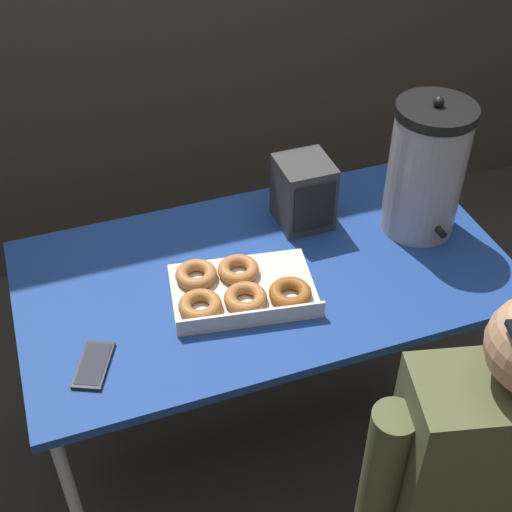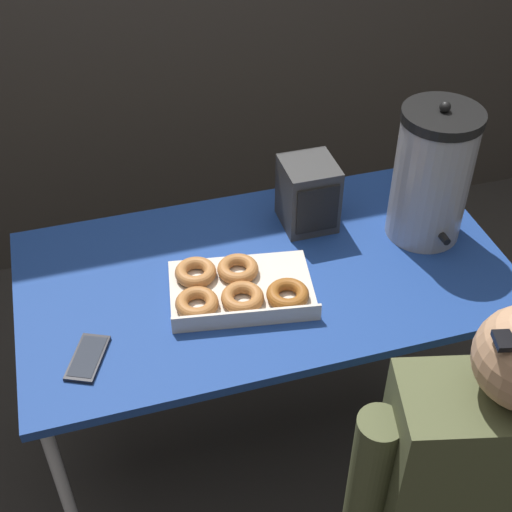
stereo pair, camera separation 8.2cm
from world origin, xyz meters
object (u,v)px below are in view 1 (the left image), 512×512
object	(u,v)px
cell_phone	(94,365)
person_seated	(482,493)
coffee_urn	(426,169)
space_heater	(304,193)
donut_box	(238,290)

from	to	relation	value
cell_phone	person_seated	xyz separation A→B (m)	(0.81, -0.50, -0.23)
person_seated	cell_phone	bearing A→B (deg)	-18.09
coffee_urn	cell_phone	bearing A→B (deg)	-167.19
space_heater	person_seated	size ratio (longest dim) A/B	0.17
coffee_urn	person_seated	bearing A→B (deg)	-104.45
space_heater	cell_phone	bearing A→B (deg)	-152.23
donut_box	coffee_urn	bearing A→B (deg)	19.47
coffee_urn	cell_phone	xyz separation A→B (m)	(-0.99, -0.23, -0.19)
coffee_urn	person_seated	xyz separation A→B (m)	(-0.19, -0.72, -0.42)
donut_box	coffee_urn	distance (m)	0.63
donut_box	person_seated	size ratio (longest dim) A/B	0.35
donut_box	person_seated	world-z (taller)	person_seated
space_heater	donut_box	bearing A→B (deg)	-139.08
cell_phone	person_seated	world-z (taller)	person_seated
space_heater	person_seated	world-z (taller)	person_seated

